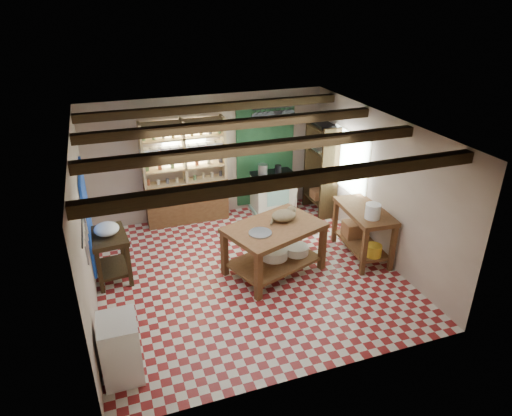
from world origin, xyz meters
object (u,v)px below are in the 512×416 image
object	(u,v)px
work_table	(274,249)
right_counter	(362,232)
white_cabinet	(120,348)
cat	(284,216)
stove	(273,192)
prep_table	(111,256)

from	to	relation	value
work_table	right_counter	bearing A→B (deg)	-20.48
white_cabinet	cat	world-z (taller)	cat
stove	white_cabinet	bearing A→B (deg)	-131.87
prep_table	white_cabinet	xyz separation A→B (m)	(-0.02, -2.30, 0.00)
right_counter	stove	bearing A→B (deg)	114.78
right_counter	cat	bearing A→B (deg)	178.37
work_table	right_counter	xyz separation A→B (m)	(1.72, -0.03, 0.03)
white_cabinet	cat	distance (m)	3.41
work_table	white_cabinet	bearing A→B (deg)	-169.00
prep_table	right_counter	world-z (taller)	right_counter
cat	right_counter	bearing A→B (deg)	-35.59
prep_table	cat	bearing A→B (deg)	-16.49
white_cabinet	stove	bearing A→B (deg)	47.53
prep_table	stove	bearing A→B (deg)	18.68
stove	right_counter	distance (m)	2.44
work_table	cat	xyz separation A→B (m)	(0.22, 0.13, 0.54)
stove	right_counter	bearing A→B (deg)	-68.79
work_table	right_counter	world-z (taller)	right_counter
white_cabinet	cat	bearing A→B (deg)	30.82
white_cabinet	work_table	bearing A→B (deg)	30.79
cat	stove	bearing A→B (deg)	43.48
work_table	stove	xyz separation A→B (m)	(0.87, 2.26, -0.00)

